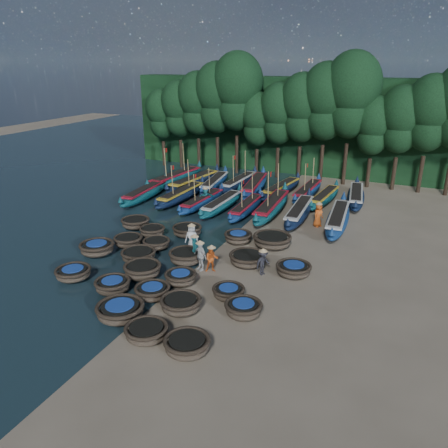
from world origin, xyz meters
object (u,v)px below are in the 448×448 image
at_px(coracle_2, 120,310).
at_px(long_boat_17, 356,196).
at_px(coracle_7, 152,291).
at_px(coracle_8, 181,304).
at_px(coracle_24, 272,240).
at_px(long_boat_16, 325,197).
at_px(coracle_13, 181,277).
at_px(long_boat_10, 194,182).
at_px(long_boat_4, 222,204).
at_px(fisherman_4, 200,255).
at_px(long_boat_13, 255,186).
at_px(fisherman_1, 195,248).
at_px(fisherman_0, 192,237).
at_px(coracle_14, 229,292).
at_px(coracle_9, 243,309).
at_px(coracle_17, 186,256).
at_px(coracle_3, 147,332).
at_px(coracle_11, 139,255).
at_px(fisherman_2, 212,258).
at_px(coracle_12, 143,270).
at_px(coracle_16, 156,243).
at_px(long_boat_5, 246,207).
at_px(long_boat_2, 181,195).
at_px(long_boat_7, 299,212).
at_px(coracle_21, 152,231).
at_px(coracle_23, 238,237).
at_px(long_boat_1, 146,193).
at_px(long_boat_3, 202,201).
at_px(fisherman_3, 263,262).
at_px(coracle_4, 187,345).
at_px(long_boat_15, 308,191).
at_px(long_boat_14, 281,189).
at_px(long_boat_6, 272,206).
at_px(coracle_22, 187,230).
at_px(coracle_20, 135,223).
at_px(coracle_15, 128,241).
at_px(coracle_18, 247,259).
at_px(coracle_5, 73,273).
at_px(long_boat_12, 239,182).
at_px(coracle_19, 294,269).
at_px(long_boat_8, 338,219).
at_px(coracle_6, 113,285).

relative_size(coracle_2, long_boat_17, 0.31).
xyz_separation_m(coracle_7, coracle_8, (1.98, -0.54, 0.02)).
distance_m(coracle_24, long_boat_16, 11.02).
distance_m(coracle_13, long_boat_10, 19.53).
bearing_deg(long_boat_4, fisherman_4, -70.62).
distance_m(long_boat_13, fisherman_1, 16.01).
distance_m(coracle_2, fisherman_0, 8.47).
xyz_separation_m(coracle_14, coracle_24, (-0.03, 7.28, 0.11)).
xyz_separation_m(coracle_9, coracle_17, (-5.34, 4.02, 0.04)).
distance_m(coracle_3, coracle_11, 8.24).
xyz_separation_m(fisherman_0, fisherman_2, (2.44, -2.16, -0.11)).
xyz_separation_m(coracle_12, coracle_16, (-1.49, 3.80, -0.11)).
bearing_deg(long_boat_5, coracle_16, -108.42).
bearing_deg(coracle_7, long_boat_2, 114.25).
height_order(coracle_7, long_boat_7, long_boat_7).
distance_m(coracle_9, fisherman_1, 6.57).
height_order(coracle_21, coracle_23, coracle_23).
relative_size(long_boat_1, long_boat_3, 1.13).
bearing_deg(fisherman_3, coracle_3, -172.18).
bearing_deg(coracle_24, coracle_4, -88.83).
xyz_separation_m(long_boat_1, long_boat_5, (9.65, -0.04, -0.07)).
relative_size(long_boat_15, fisherman_3, 4.57).
height_order(coracle_23, long_boat_14, long_boat_14).
bearing_deg(fisherman_2, coracle_21, 123.34).
bearing_deg(long_boat_6, coracle_22, -122.09).
xyz_separation_m(coracle_4, fisherman_3, (0.50, 8.12, 0.41)).
relative_size(coracle_20, fisherman_3, 1.46).
height_order(coracle_11, long_boat_10, long_boat_10).
distance_m(long_boat_15, long_boat_17, 4.23).
xyz_separation_m(coracle_15, fisherman_4, (5.92, -1.11, 0.52)).
height_order(coracle_18, coracle_20, coracle_20).
relative_size(coracle_22, long_boat_7, 0.29).
height_order(coracle_15, coracle_22, coracle_22).
bearing_deg(coracle_13, coracle_5, -161.44).
bearing_deg(long_boat_12, coracle_15, -91.50).
bearing_deg(long_boat_15, coracle_19, -76.70).
xyz_separation_m(long_boat_12, long_boat_17, (11.02, -0.13, 0.00)).
distance_m(long_boat_7, long_boat_15, 6.01).
relative_size(long_boat_3, long_boat_16, 0.99).
xyz_separation_m(coracle_22, long_boat_4, (-0.16, 6.24, 0.09)).
relative_size(long_boat_3, long_boat_10, 0.84).
distance_m(coracle_11, long_boat_13, 17.15).
relative_size(coracle_11, coracle_15, 1.12).
bearing_deg(long_boat_8, coracle_14, -108.36).
height_order(long_boat_8, long_boat_15, long_boat_15).
height_order(long_boat_5, fisherman_2, long_boat_5).
bearing_deg(coracle_6, coracle_4, -25.71).
xyz_separation_m(coracle_3, long_boat_14, (-1.21, 23.95, 0.14)).
height_order(coracle_15, coracle_20, coracle_20).
xyz_separation_m(long_boat_2, long_boat_6, (8.33, -0.07, 0.06)).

